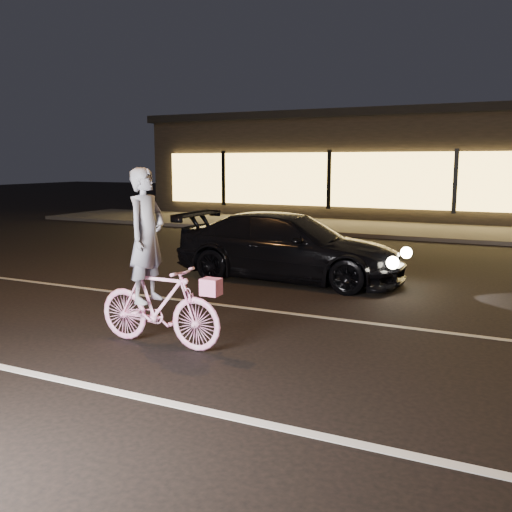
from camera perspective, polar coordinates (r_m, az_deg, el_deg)
The scene contains 7 objects.
ground at distance 6.59m, azimuth 3.38°, elevation -10.69°, with size 90.00×90.00×0.00m, color black.
lane_stripe_near at distance 5.33m, azimuth -2.98°, elevation -15.66°, with size 60.00×0.12×0.01m, color silver.
lane_stripe_far at distance 8.39m, azimuth 8.61°, elevation -6.32°, with size 60.00×0.10×0.01m, color gray.
sidewalk at distance 19.01m, azimuth 18.43°, elevation 2.28°, with size 30.00×4.00×0.12m, color #383533.
storefront at distance 24.81m, azimuth 20.49°, elevation 8.57°, with size 25.40×8.42×4.20m.
cyclist at distance 7.11m, azimuth -10.02°, elevation -2.76°, with size 1.74×0.60×2.19m.
sedan at distance 10.97m, azimuth 3.33°, elevation 0.91°, with size 4.44×1.82×1.29m.
Camera 1 is at (2.33, -5.73, 2.26)m, focal length 40.00 mm.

